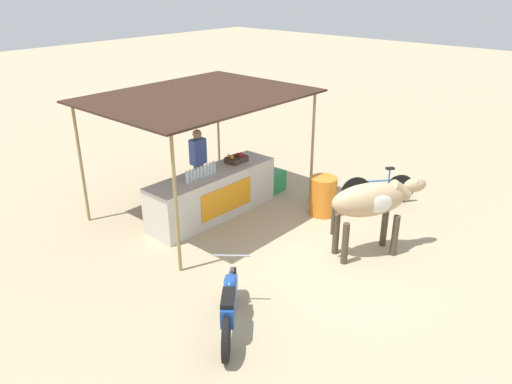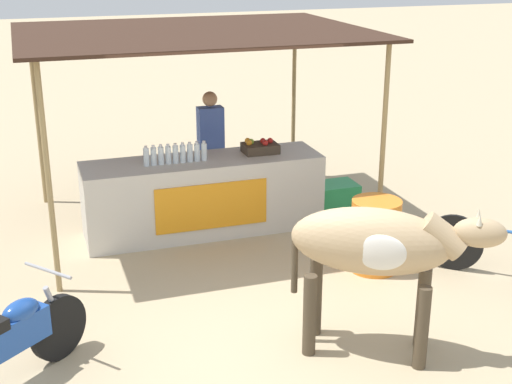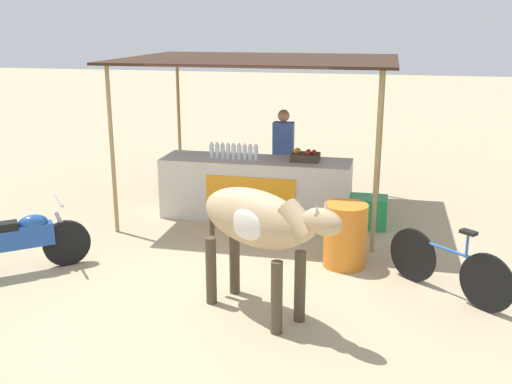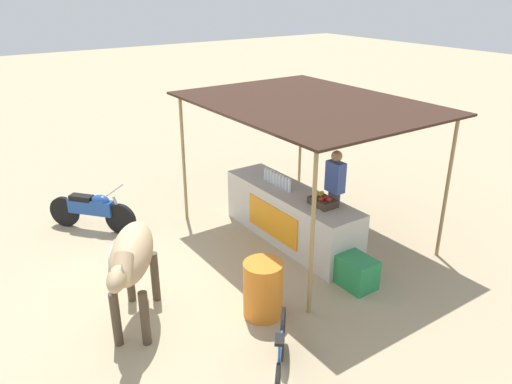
{
  "view_description": "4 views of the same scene",
  "coord_description": "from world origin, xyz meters",
  "px_view_note": "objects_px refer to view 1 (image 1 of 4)",
  "views": [
    {
      "loc": [
        -6.5,
        -4.76,
        4.68
      ],
      "look_at": [
        -0.31,
        0.72,
        1.05
      ],
      "focal_mm": 35.0,
      "sensor_mm": 36.0,
      "label": 1
    },
    {
      "loc": [
        -2.04,
        -6.08,
        3.55
      ],
      "look_at": [
        0.4,
        1.3,
        0.79
      ],
      "focal_mm": 50.0,
      "sensor_mm": 36.0,
      "label": 2
    },
    {
      "loc": [
        1.99,
        -6.8,
        3.06
      ],
      "look_at": [
        0.29,
        0.91,
        0.8
      ],
      "focal_mm": 42.0,
      "sensor_mm": 36.0,
      "label": 3
    },
    {
      "loc": [
        6.33,
        -2.9,
        4.35
      ],
      "look_at": [
        -0.01,
        1.45,
        1.11
      ],
      "focal_mm": 35.0,
      "sensor_mm": 36.0,
      "label": 4
    }
  ],
  "objects_px": {
    "bicycle_leaning": "(378,189)",
    "motorcycle_parked": "(230,303)",
    "fruit_crate": "(236,159)",
    "stall_counter": "(213,194)",
    "water_barrel": "(323,196)",
    "cow": "(372,202)",
    "vendor_behind_counter": "(199,165)",
    "cooler_box": "(271,181)"
  },
  "relations": [
    {
      "from": "vendor_behind_counter",
      "to": "cooler_box",
      "type": "xyz_separation_m",
      "value": [
        1.46,
        -0.85,
        -0.61
      ]
    },
    {
      "from": "stall_counter",
      "to": "motorcycle_parked",
      "type": "xyz_separation_m",
      "value": [
        -2.4,
        -2.83,
        -0.05
      ]
    },
    {
      "from": "stall_counter",
      "to": "water_barrel",
      "type": "distance_m",
      "value": 2.3
    },
    {
      "from": "bicycle_leaning",
      "to": "water_barrel",
      "type": "bearing_deg",
      "value": 152.99
    },
    {
      "from": "stall_counter",
      "to": "cow",
      "type": "distance_m",
      "value": 3.37
    },
    {
      "from": "vendor_behind_counter",
      "to": "motorcycle_parked",
      "type": "xyz_separation_m",
      "value": [
        -2.71,
        -3.58,
        -0.42
      ]
    },
    {
      "from": "fruit_crate",
      "to": "cow",
      "type": "xyz_separation_m",
      "value": [
        -0.03,
        -3.3,
        0.0
      ]
    },
    {
      "from": "fruit_crate",
      "to": "vendor_behind_counter",
      "type": "height_order",
      "value": "vendor_behind_counter"
    },
    {
      "from": "stall_counter",
      "to": "cooler_box",
      "type": "distance_m",
      "value": 1.79
    },
    {
      "from": "cooler_box",
      "to": "water_barrel",
      "type": "bearing_deg",
      "value": -97.77
    },
    {
      "from": "stall_counter",
      "to": "water_barrel",
      "type": "height_order",
      "value": "stall_counter"
    },
    {
      "from": "motorcycle_parked",
      "to": "stall_counter",
      "type": "bearing_deg",
      "value": 49.63
    },
    {
      "from": "vendor_behind_counter",
      "to": "cow",
      "type": "height_order",
      "value": "vendor_behind_counter"
    },
    {
      "from": "fruit_crate",
      "to": "vendor_behind_counter",
      "type": "bearing_deg",
      "value": 123.78
    },
    {
      "from": "stall_counter",
      "to": "bicycle_leaning",
      "type": "height_order",
      "value": "stall_counter"
    },
    {
      "from": "fruit_crate",
      "to": "water_barrel",
      "type": "bearing_deg",
      "value": -66.08
    },
    {
      "from": "stall_counter",
      "to": "cow",
      "type": "relative_size",
      "value": 1.72
    },
    {
      "from": "fruit_crate",
      "to": "vendor_behind_counter",
      "type": "relative_size",
      "value": 0.27
    },
    {
      "from": "fruit_crate",
      "to": "cow",
      "type": "distance_m",
      "value": 3.3
    },
    {
      "from": "water_barrel",
      "to": "cow",
      "type": "distance_m",
      "value": 1.85
    },
    {
      "from": "water_barrel",
      "to": "motorcycle_parked",
      "type": "relative_size",
      "value": 0.58
    },
    {
      "from": "water_barrel",
      "to": "cow",
      "type": "height_order",
      "value": "cow"
    },
    {
      "from": "vendor_behind_counter",
      "to": "cow",
      "type": "xyz_separation_m",
      "value": [
        0.44,
        -4.0,
        0.18
      ]
    },
    {
      "from": "vendor_behind_counter",
      "to": "stall_counter",
      "type": "bearing_deg",
      "value": -112.11
    },
    {
      "from": "fruit_crate",
      "to": "motorcycle_parked",
      "type": "xyz_separation_m",
      "value": [
        -3.18,
        -2.88,
        -0.6
      ]
    },
    {
      "from": "fruit_crate",
      "to": "motorcycle_parked",
      "type": "height_order",
      "value": "fruit_crate"
    },
    {
      "from": "water_barrel",
      "to": "bicycle_leaning",
      "type": "relative_size",
      "value": 0.64
    },
    {
      "from": "vendor_behind_counter",
      "to": "cooler_box",
      "type": "bearing_deg",
      "value": -30.15
    },
    {
      "from": "bicycle_leaning",
      "to": "motorcycle_parked",
      "type": "bearing_deg",
      "value": -174.4
    },
    {
      "from": "cow",
      "to": "fruit_crate",
      "type": "bearing_deg",
      "value": 89.48
    },
    {
      "from": "stall_counter",
      "to": "vendor_behind_counter",
      "type": "bearing_deg",
      "value": 67.89
    },
    {
      "from": "vendor_behind_counter",
      "to": "bicycle_leaning",
      "type": "height_order",
      "value": "vendor_behind_counter"
    },
    {
      "from": "cooler_box",
      "to": "cow",
      "type": "xyz_separation_m",
      "value": [
        -1.03,
        -3.15,
        0.79
      ]
    },
    {
      "from": "fruit_crate",
      "to": "bicycle_leaning",
      "type": "distance_m",
      "value": 3.18
    },
    {
      "from": "fruit_crate",
      "to": "cow",
      "type": "height_order",
      "value": "cow"
    },
    {
      "from": "bicycle_leaning",
      "to": "fruit_crate",
      "type": "bearing_deg",
      "value": 130.09
    },
    {
      "from": "vendor_behind_counter",
      "to": "cooler_box",
      "type": "height_order",
      "value": "vendor_behind_counter"
    },
    {
      "from": "cow",
      "to": "vendor_behind_counter",
      "type": "bearing_deg",
      "value": 96.24
    },
    {
      "from": "motorcycle_parked",
      "to": "fruit_crate",
      "type": "bearing_deg",
      "value": 42.22
    },
    {
      "from": "cow",
      "to": "bicycle_leaning",
      "type": "xyz_separation_m",
      "value": [
        2.03,
        0.92,
        -0.69
      ]
    },
    {
      "from": "cooler_box",
      "to": "motorcycle_parked",
      "type": "height_order",
      "value": "motorcycle_parked"
    },
    {
      "from": "water_barrel",
      "to": "cooler_box",
      "type": "bearing_deg",
      "value": 82.23
    }
  ]
}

